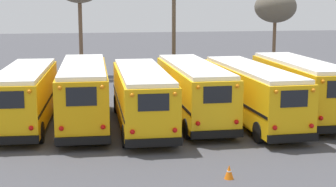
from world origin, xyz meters
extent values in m
plane|color=#424247|center=(0.00, 0.00, 0.00)|extent=(160.00, 160.00, 0.00)
cube|color=#EAAA0F|center=(-7.55, 0.77, 1.65)|extent=(2.91, 9.50, 2.58)
cube|color=white|center=(-7.55, 0.77, 3.03)|extent=(2.70, 9.12, 0.20)
cube|color=black|center=(-7.81, -3.95, 0.54)|extent=(2.44, 0.34, 0.36)
cube|color=black|center=(-7.81, -3.93, 2.35)|extent=(1.31, 0.10, 0.77)
sphere|color=red|center=(-6.92, -4.01, 1.07)|extent=(0.22, 0.22, 0.22)
sphere|color=orange|center=(-6.92, -4.01, 2.71)|extent=(0.18, 0.18, 0.18)
cube|color=black|center=(-8.76, 0.84, 1.45)|extent=(0.53, 9.18, 0.14)
cube|color=black|center=(-6.35, 0.70, 1.45)|extent=(0.53, 9.18, 0.14)
cylinder|color=black|center=(-8.48, 4.22, 0.51)|extent=(0.34, 1.03, 1.02)
cylinder|color=black|center=(-6.25, 4.10, 0.51)|extent=(0.34, 1.03, 1.02)
cylinder|color=black|center=(-6.63, -2.68, 0.51)|extent=(0.34, 1.03, 1.02)
cube|color=#E5A00C|center=(-4.53, 0.45, 1.75)|extent=(2.71, 10.05, 2.79)
cube|color=white|center=(-4.53, 0.45, 3.24)|extent=(2.51, 9.65, 0.20)
cube|color=black|center=(-4.68, -4.58, 0.54)|extent=(2.48, 0.27, 0.36)
cube|color=black|center=(-4.68, -4.55, 2.52)|extent=(1.33, 0.07, 0.84)
sphere|color=red|center=(-5.59, -4.56, 1.12)|extent=(0.22, 0.22, 0.22)
sphere|color=orange|center=(-5.59, -4.56, 2.92)|extent=(0.18, 0.18, 0.18)
sphere|color=red|center=(-3.77, -4.61, 1.12)|extent=(0.22, 0.22, 0.22)
sphere|color=orange|center=(-3.77, -4.61, 2.92)|extent=(0.18, 0.18, 0.18)
cube|color=black|center=(-5.75, 0.49, 1.54)|extent=(0.31, 9.79, 0.14)
cube|color=black|center=(-3.31, 0.42, 1.54)|extent=(0.31, 9.79, 0.14)
cylinder|color=black|center=(-5.56, 4.18, 0.51)|extent=(0.31, 1.03, 1.02)
cylinder|color=black|center=(-3.29, 4.11, 0.51)|extent=(0.31, 1.03, 1.02)
cylinder|color=black|center=(-5.77, -3.21, 0.51)|extent=(0.31, 1.03, 1.02)
cylinder|color=black|center=(-3.51, -3.27, 0.51)|extent=(0.31, 1.03, 1.02)
cube|color=#EAAA0F|center=(-1.51, -0.38, 1.63)|extent=(2.69, 10.16, 2.52)
cube|color=white|center=(-1.51, -0.38, 3.00)|extent=(2.48, 9.75, 0.20)
cube|color=black|center=(-1.62, -5.47, 0.55)|extent=(2.53, 0.25, 0.36)
cube|color=black|center=(-1.62, -5.44, 2.33)|extent=(1.36, 0.06, 0.76)
sphere|color=red|center=(-2.55, -5.46, 1.07)|extent=(0.22, 0.22, 0.22)
sphere|color=orange|center=(-2.55, -5.46, 2.68)|extent=(0.18, 0.18, 0.18)
sphere|color=red|center=(-0.69, -5.50, 1.07)|extent=(0.22, 0.22, 0.22)
sphere|color=orange|center=(-0.69, -5.50, 2.68)|extent=(0.18, 0.18, 0.18)
cube|color=black|center=(-2.76, -0.35, 1.45)|extent=(0.23, 9.90, 0.14)
cube|color=black|center=(-0.26, -0.40, 1.45)|extent=(0.23, 9.90, 0.14)
cylinder|color=black|center=(-2.59, 3.40, 0.53)|extent=(0.30, 1.07, 1.07)
cylinder|color=black|center=(-0.27, 3.35, 0.53)|extent=(0.30, 1.07, 1.07)
cylinder|color=black|center=(-2.75, -4.10, 0.53)|extent=(0.30, 1.07, 1.07)
cylinder|color=black|center=(-0.43, -4.15, 0.53)|extent=(0.30, 1.07, 1.07)
cube|color=yellow|center=(1.51, 0.72, 1.67)|extent=(2.48, 10.37, 2.63)
cube|color=white|center=(1.51, 0.72, 3.09)|extent=(2.29, 9.95, 0.20)
cube|color=black|center=(1.49, -4.50, 0.53)|extent=(2.50, 0.21, 0.36)
cube|color=black|center=(1.49, -4.47, 2.39)|extent=(1.35, 0.03, 0.79)
sphere|color=red|center=(0.58, -4.50, 1.08)|extent=(0.22, 0.22, 0.22)
sphere|color=orange|center=(0.58, -4.50, 2.77)|extent=(0.18, 0.18, 0.18)
sphere|color=red|center=(2.41, -4.51, 1.08)|extent=(0.22, 0.22, 0.22)
sphere|color=orange|center=(2.41, -4.51, 2.77)|extent=(0.18, 0.18, 0.18)
cube|color=black|center=(0.27, 0.73, 1.47)|extent=(0.05, 10.15, 0.14)
cube|color=black|center=(2.75, 0.72, 1.47)|extent=(0.05, 10.15, 0.14)
cylinder|color=black|center=(0.38, 4.61, 0.50)|extent=(0.28, 1.01, 1.01)
cylinder|color=black|center=(2.67, 4.60, 0.50)|extent=(0.28, 1.01, 1.01)
cylinder|color=black|center=(0.35, -3.15, 0.50)|extent=(0.28, 1.01, 1.01)
cylinder|color=black|center=(2.64, -3.16, 0.50)|extent=(0.28, 1.01, 1.01)
cube|color=#EAAA0F|center=(4.53, -0.36, 1.64)|extent=(2.64, 10.81, 2.55)
cube|color=white|center=(4.53, -0.36, 3.01)|extent=(2.44, 10.37, 0.20)
cube|color=black|center=(4.67, -5.77, 0.54)|extent=(2.41, 0.26, 0.36)
cube|color=black|center=(4.67, -5.75, 2.34)|extent=(1.29, 0.06, 0.77)
sphere|color=red|center=(3.79, -5.81, 1.06)|extent=(0.22, 0.22, 0.22)
sphere|color=orange|center=(3.79, -5.81, 2.69)|extent=(0.18, 0.18, 0.18)
sphere|color=red|center=(5.56, -5.76, 1.06)|extent=(0.22, 0.22, 0.22)
sphere|color=orange|center=(5.56, -5.76, 2.69)|extent=(0.18, 0.18, 0.18)
cube|color=black|center=(3.34, -0.39, 1.44)|extent=(0.30, 10.53, 0.14)
cube|color=black|center=(5.72, -0.33, 1.44)|extent=(0.30, 10.53, 0.14)
cylinder|color=black|center=(3.33, 3.68, 0.51)|extent=(0.31, 1.03, 1.03)
cylinder|color=black|center=(5.52, 3.74, 0.51)|extent=(0.31, 1.03, 1.03)
cylinder|color=black|center=(3.54, -4.46, 0.51)|extent=(0.31, 1.03, 1.03)
cylinder|color=black|center=(5.73, -4.40, 0.51)|extent=(0.31, 1.03, 1.03)
cube|color=#EAAA0F|center=(7.55, 0.15, 1.75)|extent=(2.61, 9.59, 2.74)
cube|color=white|center=(7.55, 0.15, 3.22)|extent=(2.41, 9.20, 0.20)
sphere|color=red|center=(6.55, -4.66, 1.13)|extent=(0.22, 0.22, 0.22)
sphere|color=orange|center=(6.55, -4.66, 2.90)|extent=(0.18, 0.18, 0.18)
cube|color=black|center=(6.32, 0.17, 1.54)|extent=(0.18, 9.36, 0.14)
cube|color=black|center=(8.79, 0.13, 1.54)|extent=(0.18, 9.36, 0.14)
cylinder|color=black|center=(6.47, 3.64, 0.54)|extent=(0.30, 1.08, 1.08)
cylinder|color=black|center=(8.76, 3.60, 0.54)|extent=(0.30, 1.08, 1.08)
cylinder|color=black|center=(6.35, -3.31, 0.54)|extent=(0.30, 1.08, 1.08)
cylinder|color=brown|center=(2.21, 10.43, 4.26)|extent=(0.29, 0.29, 8.51)
cylinder|color=brown|center=(-4.50, 19.08, 3.40)|extent=(0.34, 0.34, 6.79)
cylinder|color=brown|center=(12.29, 16.19, 2.53)|extent=(0.29, 0.29, 5.06)
ellipsoid|color=#5B5447|center=(12.29, 16.19, 6.06)|extent=(3.64, 3.64, 2.73)
cylinder|color=#939399|center=(-8.98, 7.48, 0.70)|extent=(0.06, 0.06, 1.40)
cylinder|color=#939399|center=(-6.42, 7.48, 0.70)|extent=(0.06, 0.06, 1.40)
cylinder|color=#939399|center=(-3.85, 7.48, 0.70)|extent=(0.06, 0.06, 1.40)
cylinder|color=#939399|center=(-1.28, 7.48, 0.70)|extent=(0.06, 0.06, 1.40)
cylinder|color=#939399|center=(1.28, 7.48, 0.70)|extent=(0.06, 0.06, 1.40)
cylinder|color=#939399|center=(3.85, 7.48, 0.70)|extent=(0.06, 0.06, 1.40)
cylinder|color=#939399|center=(6.42, 7.48, 0.70)|extent=(0.06, 0.06, 1.40)
cylinder|color=#939399|center=(8.98, 7.48, 0.70)|extent=(0.06, 0.06, 1.40)
cylinder|color=#939399|center=(11.55, 7.48, 0.70)|extent=(0.06, 0.06, 1.40)
cylinder|color=#939399|center=(0.00, 7.48, 1.40)|extent=(23.10, 0.04, 0.04)
cone|color=orange|center=(0.74, -9.01, 0.27)|extent=(0.36, 0.36, 0.55)
cylinder|color=white|center=(0.74, -9.01, 0.30)|extent=(0.17, 0.17, 0.05)
camera|label=1|loc=(-4.73, -26.91, 6.68)|focal=55.00mm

